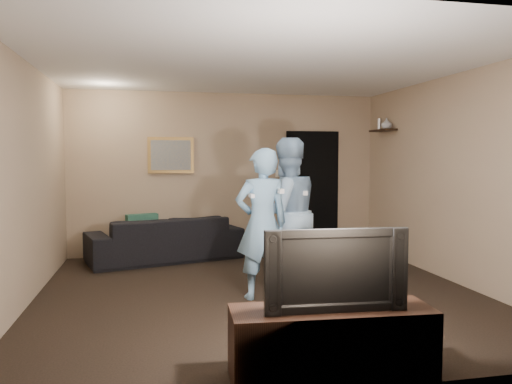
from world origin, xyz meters
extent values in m
plane|color=black|center=(0.00, 0.00, 0.00)|extent=(5.00, 5.00, 0.00)
cube|color=silver|center=(0.00, 0.00, 2.60)|extent=(5.00, 5.00, 0.04)
cube|color=tan|center=(0.00, 2.50, 1.30)|extent=(5.00, 0.04, 2.60)
cube|color=tan|center=(0.00, -2.50, 1.30)|extent=(5.00, 0.04, 2.60)
cube|color=tan|center=(-2.50, 0.00, 1.30)|extent=(0.04, 5.00, 2.60)
cube|color=tan|center=(2.50, 0.00, 1.30)|extent=(0.04, 5.00, 2.60)
imported|color=black|center=(-1.01, 2.09, 0.33)|extent=(2.43, 1.47, 0.66)
cube|color=#184A3A|center=(-1.35, 2.09, 0.48)|extent=(0.49, 0.30, 0.47)
cube|color=olive|center=(-0.90, 2.48, 1.60)|extent=(0.72, 0.05, 0.57)
cube|color=slate|center=(-0.90, 2.45, 1.60)|extent=(0.62, 0.01, 0.47)
cube|color=black|center=(1.45, 2.47, 1.00)|extent=(0.90, 0.06, 2.00)
cube|color=silver|center=(0.85, 2.48, 1.30)|extent=(0.08, 0.02, 0.12)
cube|color=black|center=(2.39, 1.80, 1.99)|extent=(0.20, 0.60, 0.03)
imported|color=#BBBBC0|center=(2.39, 1.68, 2.09)|extent=(0.19, 0.19, 0.17)
cylinder|color=silver|center=(2.39, 1.93, 2.09)|extent=(0.06, 0.06, 0.18)
cube|color=black|center=(0.04, -2.29, 0.25)|extent=(1.46, 0.54, 0.51)
imported|color=black|center=(0.04, -2.29, 0.79)|extent=(1.01, 0.19, 0.58)
imported|color=#7CB0D8|center=(-0.01, -0.21, 0.83)|extent=(0.65, 0.46, 1.67)
cube|color=white|center=(-0.17, -0.43, 1.16)|extent=(0.04, 0.14, 0.04)
cube|color=white|center=(0.15, -0.43, 1.21)|extent=(0.05, 0.09, 0.05)
imported|color=#8BADCA|center=(0.37, 0.17, 0.90)|extent=(1.02, 0.88, 1.80)
cube|color=white|center=(0.21, -0.05, 1.22)|extent=(0.04, 0.14, 0.04)
cube|color=white|center=(0.53, -0.05, 1.15)|extent=(0.05, 0.09, 0.05)
camera|label=1|loc=(-1.19, -5.55, 1.57)|focal=35.00mm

